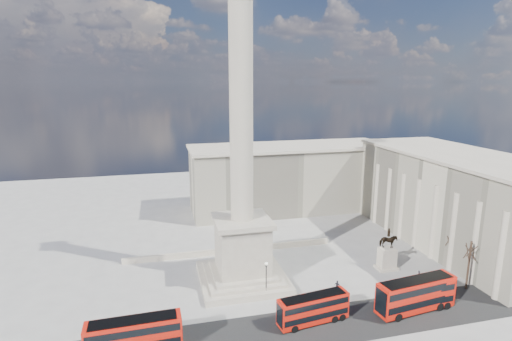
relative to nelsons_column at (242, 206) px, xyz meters
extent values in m
plane|color=#9E9C96|center=(0.00, -5.00, -12.92)|extent=(180.00, 180.00, 0.00)
cube|color=#262626|center=(5.00, -15.00, -12.91)|extent=(120.00, 9.00, 0.01)
cube|color=#B3A895|center=(0.00, 0.00, -12.42)|extent=(14.00, 14.00, 1.00)
cube|color=#B3A895|center=(0.00, 0.00, -11.67)|extent=(12.00, 12.00, 0.50)
cube|color=#B3A895|center=(0.00, 0.00, -11.17)|extent=(10.00, 10.00, 0.50)
cube|color=#B3A895|center=(0.00, 0.00, -6.92)|extent=(8.00, 8.00, 8.00)
cube|color=#B3A895|center=(0.00, 0.00, -2.52)|extent=(9.00, 9.00, 0.80)
cylinder|color=#B8AD98|center=(0.00, 0.00, 14.88)|extent=(3.60, 3.60, 34.00)
cube|color=#BEB39D|center=(0.00, 11.00, -12.37)|extent=(40.00, 0.60, 1.10)
cube|color=beige|center=(45.00, 5.00, -3.92)|extent=(18.00, 45.00, 18.00)
cube|color=#BEB39D|center=(45.00, 5.00, 5.38)|extent=(19.00, 46.00, 0.60)
cube|color=beige|center=(20.00, 35.00, -4.92)|extent=(50.00, 16.00, 16.00)
cube|color=#BEB39D|center=(20.00, 35.00, 3.38)|extent=(51.00, 17.00, 0.60)
cube|color=red|center=(-16.48, -14.81, -10.49)|extent=(11.32, 2.84, 4.15)
cube|color=black|center=(-16.48, -14.81, -11.23)|extent=(10.87, 2.89, 0.92)
cube|color=black|center=(-16.48, -14.81, -9.38)|extent=(10.87, 2.89, 0.92)
cube|color=black|center=(-16.48, -14.81, -8.38)|extent=(10.19, 2.56, 0.06)
cube|color=red|center=(6.82, -14.10, -10.75)|extent=(10.25, 3.58, 3.70)
cube|color=black|center=(6.82, -14.10, -11.41)|extent=(9.86, 3.59, 0.82)
cube|color=black|center=(6.82, -14.10, -9.77)|extent=(9.86, 3.59, 0.82)
cube|color=black|center=(6.82, -14.10, -8.87)|extent=(9.23, 3.22, 0.05)
cylinder|color=black|center=(3.54, -14.54, -12.42)|extent=(1.31, 2.51, 1.00)
cylinder|color=black|center=(9.61, -13.74, -12.42)|extent=(1.31, 2.51, 1.00)
cylinder|color=black|center=(10.81, -13.58, -12.42)|extent=(1.31, 2.51, 1.00)
cube|color=red|center=(22.43, -14.74, -10.50)|extent=(11.29, 3.13, 4.11)
cube|color=black|center=(22.43, -14.74, -11.24)|extent=(10.85, 3.17, 0.91)
cube|color=black|center=(22.43, -14.74, -9.41)|extent=(10.85, 3.17, 0.91)
cube|color=black|center=(22.43, -14.74, -8.42)|extent=(10.17, 2.82, 0.06)
cylinder|color=black|center=(18.75, -14.94, -12.36)|extent=(1.26, 2.72, 1.12)
cylinder|color=black|center=(25.55, -14.58, -12.36)|extent=(1.26, 2.72, 1.12)
cylinder|color=black|center=(26.89, -14.51, -12.36)|extent=(1.26, 2.72, 1.12)
cube|color=red|center=(22.16, -14.91, -10.29)|extent=(12.41, 4.25, 4.48)
cube|color=black|center=(22.16, -14.91, -11.09)|extent=(11.93, 4.25, 0.99)
cube|color=black|center=(22.16, -14.91, -9.10)|extent=(11.93, 4.25, 0.99)
cube|color=black|center=(22.16, -14.91, -8.02)|extent=(11.17, 3.83, 0.07)
cylinder|color=black|center=(18.18, -15.41, -12.31)|extent=(1.57, 3.01, 1.22)
cylinder|color=black|center=(25.54, -14.49, -12.31)|extent=(1.57, 3.01, 1.22)
cylinder|color=black|center=(26.98, -14.31, -12.31)|extent=(1.57, 3.01, 1.22)
cylinder|color=black|center=(2.43, -5.94, -12.70)|extent=(0.38, 0.38, 0.44)
cylinder|color=black|center=(2.43, -5.94, -10.30)|extent=(0.14, 0.14, 5.23)
cylinder|color=black|center=(2.43, -5.94, -7.77)|extent=(0.26, 0.26, 0.26)
sphere|color=silver|center=(2.43, -5.94, -7.47)|extent=(0.49, 0.49, 0.49)
cube|color=#BEB39D|center=(25.50, -2.08, -12.69)|extent=(3.58, 2.68, 0.45)
cube|color=#BEB39D|center=(25.50, -2.08, -10.95)|extent=(2.86, 1.97, 3.94)
imported|color=black|center=(25.50, -2.08, -7.77)|extent=(3.14, 2.32, 2.42)
cylinder|color=black|center=(25.50, -2.08, -6.26)|extent=(0.45, 0.45, 1.07)
sphere|color=black|center=(25.50, -2.08, -5.51)|extent=(0.32, 0.32, 0.32)
cylinder|color=#332319|center=(34.11, -11.29, -8.90)|extent=(0.32, 0.32, 8.02)
cylinder|color=#332319|center=(36.28, -4.42, -9.62)|extent=(0.30, 0.30, 6.60)
cylinder|color=#332319|center=(38.64, 11.17, -9.70)|extent=(0.28, 0.28, 6.43)
imported|color=#252329|center=(28.69, -6.79, -12.15)|extent=(0.66, 0.58, 1.53)
imported|color=#252329|center=(29.98, -11.50, -11.96)|extent=(1.18, 1.16, 1.91)
imported|color=#252329|center=(13.69, -7.22, -11.99)|extent=(0.98, 1.16, 1.86)
camera|label=1|loc=(-12.49, -59.62, 19.33)|focal=28.00mm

